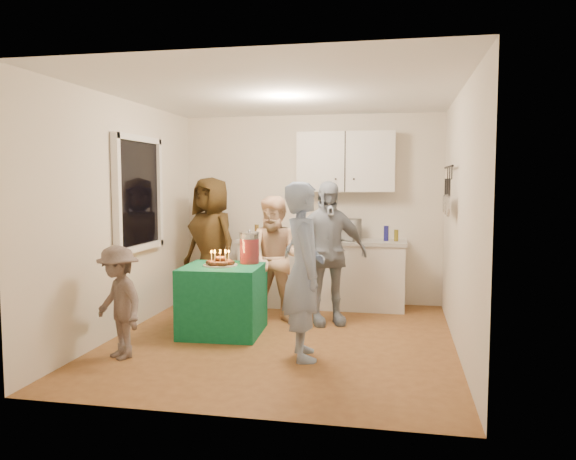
% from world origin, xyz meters
% --- Properties ---
extents(floor, '(4.00, 4.00, 0.00)m').
position_xyz_m(floor, '(0.00, 0.00, 0.00)').
color(floor, brown).
rests_on(floor, ground).
extents(ceiling, '(4.00, 4.00, 0.00)m').
position_xyz_m(ceiling, '(0.00, 0.00, 2.60)').
color(ceiling, white).
rests_on(ceiling, floor).
extents(back_wall, '(3.60, 3.60, 0.00)m').
position_xyz_m(back_wall, '(0.00, 2.00, 1.30)').
color(back_wall, silver).
rests_on(back_wall, floor).
extents(left_wall, '(4.00, 4.00, 0.00)m').
position_xyz_m(left_wall, '(-1.80, 0.00, 1.30)').
color(left_wall, silver).
rests_on(left_wall, floor).
extents(right_wall, '(4.00, 4.00, 0.00)m').
position_xyz_m(right_wall, '(1.80, 0.00, 1.30)').
color(right_wall, silver).
rests_on(right_wall, floor).
extents(window_night, '(0.04, 1.00, 1.20)m').
position_xyz_m(window_night, '(-1.77, 0.30, 1.55)').
color(window_night, black).
rests_on(window_night, left_wall).
extents(counter, '(2.20, 0.58, 0.86)m').
position_xyz_m(counter, '(0.20, 1.70, 0.43)').
color(counter, white).
rests_on(counter, floor).
extents(countertop, '(2.24, 0.62, 0.05)m').
position_xyz_m(countertop, '(0.20, 1.70, 0.89)').
color(countertop, beige).
rests_on(countertop, counter).
extents(upper_cabinet, '(1.30, 0.30, 0.80)m').
position_xyz_m(upper_cabinet, '(0.50, 1.85, 1.95)').
color(upper_cabinet, white).
rests_on(upper_cabinet, back_wall).
extents(pot_rack, '(0.12, 1.00, 0.60)m').
position_xyz_m(pot_rack, '(1.72, 0.70, 1.60)').
color(pot_rack, black).
rests_on(pot_rack, right_wall).
extents(microwave, '(0.55, 0.42, 0.28)m').
position_xyz_m(microwave, '(0.44, 1.70, 1.05)').
color(microwave, white).
rests_on(microwave, countertop).
extents(party_table, '(0.89, 0.89, 0.76)m').
position_xyz_m(party_table, '(-0.70, 0.14, 0.38)').
color(party_table, '#106A40').
rests_on(party_table, floor).
extents(donut_cake, '(0.38, 0.38, 0.18)m').
position_xyz_m(donut_cake, '(-0.72, 0.12, 0.85)').
color(donut_cake, '#381C0C').
rests_on(donut_cake, party_table).
extents(punch_jar, '(0.22, 0.22, 0.34)m').
position_xyz_m(punch_jar, '(-0.45, 0.35, 0.93)').
color(punch_jar, red).
rests_on(punch_jar, party_table).
extents(man_birthday, '(0.57, 0.71, 1.69)m').
position_xyz_m(man_birthday, '(0.33, -0.55, 0.84)').
color(man_birthday, '#8AA1C9').
rests_on(man_birthday, floor).
extents(woman_back_left, '(1.02, 0.90, 1.74)m').
position_xyz_m(woman_back_left, '(-1.24, 1.33, 0.87)').
color(woman_back_left, brown).
rests_on(woman_back_left, floor).
extents(woman_back_center, '(0.75, 0.59, 1.52)m').
position_xyz_m(woman_back_center, '(-0.21, 0.73, 0.76)').
color(woman_back_center, '#F1A87D').
rests_on(woman_back_center, floor).
extents(woman_back_right, '(1.08, 0.77, 1.70)m').
position_xyz_m(woman_back_right, '(0.38, 0.77, 0.85)').
color(woman_back_right, '#11223A').
rests_on(woman_back_right, floor).
extents(child_near_left, '(0.81, 0.73, 1.09)m').
position_xyz_m(child_near_left, '(-1.40, -0.90, 0.54)').
color(child_near_left, '#534742').
rests_on(child_near_left, floor).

